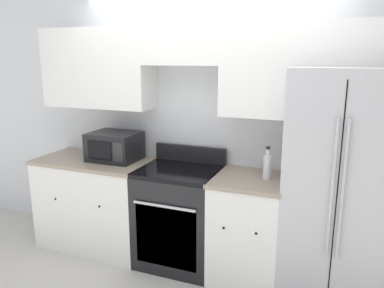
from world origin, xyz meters
TOP-DOWN VIEW (x-y plane):
  - ground_plane at (0.00, 0.00)m, footprint 12.00×12.00m
  - wall_back at (0.01, 0.59)m, footprint 8.00×0.39m
  - lower_cabinets_left at (-1.06, 0.31)m, footprint 1.16×0.64m
  - lower_cabinets_right at (0.53, 0.31)m, footprint 0.62×0.64m
  - oven_range at (-0.13, 0.31)m, footprint 0.73×0.65m
  - refrigerator at (1.23, 0.37)m, footprint 0.80×0.78m
  - microwave at (-0.86, 0.37)m, footprint 0.47×0.40m
  - bottle at (0.67, 0.34)m, footprint 0.07×0.07m

SIDE VIEW (x-z plane):
  - ground_plane at x=0.00m, z-range 0.00..0.00m
  - lower_cabinets_left at x=-1.06m, z-range 0.00..0.94m
  - lower_cabinets_right at x=0.53m, z-range 0.00..0.94m
  - oven_range at x=-0.13m, z-range -0.07..1.02m
  - refrigerator at x=1.23m, z-range 0.00..1.88m
  - bottle at x=0.67m, z-range 0.91..1.19m
  - microwave at x=-0.86m, z-range 0.94..1.22m
  - wall_back at x=0.01m, z-range 0.21..2.81m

